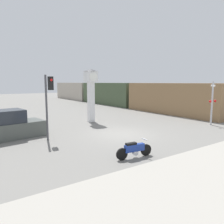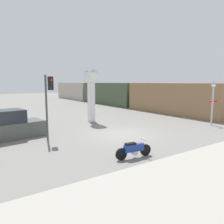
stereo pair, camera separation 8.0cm
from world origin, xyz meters
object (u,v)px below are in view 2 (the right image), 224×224
(clock_tower, at_px, (91,87))
(railroad_crossing_signal, at_px, (213,101))
(parked_car, at_px, (7,127))
(freight_train, at_px, (110,94))
(motorcycle, at_px, (134,149))
(traffic_light, at_px, (49,95))

(clock_tower, relative_size, railroad_crossing_signal, 1.30)
(railroad_crossing_signal, xyz_separation_m, parked_car, (-14.57, 4.73, -1.21))
(freight_train, xyz_separation_m, railroad_crossing_signal, (-2.78, -19.26, 0.26))
(motorcycle, relative_size, traffic_light, 0.48)
(parked_car, bearing_deg, motorcycle, -67.53)
(freight_train, bearing_deg, motorcycle, -121.14)
(clock_tower, distance_m, parked_car, 7.86)
(traffic_light, xyz_separation_m, parked_car, (-2.07, 1.83, -1.96))
(motorcycle, xyz_separation_m, traffic_light, (-2.14, 5.36, 2.31))
(motorcycle, xyz_separation_m, freight_train, (13.13, 21.72, 1.30))
(parked_car, bearing_deg, railroad_crossing_signal, -25.91)
(clock_tower, xyz_separation_m, railroad_crossing_signal, (7.39, -6.93, -1.11))
(clock_tower, height_order, railroad_crossing_signal, clock_tower)
(motorcycle, height_order, clock_tower, clock_tower)
(traffic_light, xyz_separation_m, railroad_crossing_signal, (12.49, -2.90, -0.75))
(freight_train, distance_m, parked_car, 22.64)
(freight_train, height_order, railroad_crossing_signal, railroad_crossing_signal)
(freight_train, height_order, traffic_light, traffic_light)
(freight_train, xyz_separation_m, traffic_light, (-15.27, -16.36, 1.01))
(motorcycle, distance_m, freight_train, 25.41)
(motorcycle, height_order, traffic_light, traffic_light)
(traffic_light, relative_size, parked_car, 0.89)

